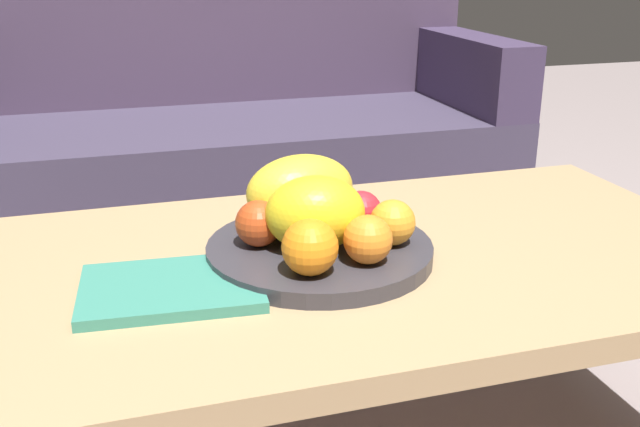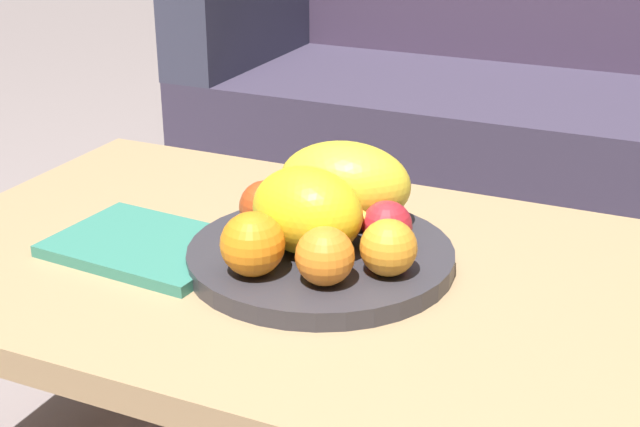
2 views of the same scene
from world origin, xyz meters
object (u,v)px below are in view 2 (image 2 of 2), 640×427
at_px(coffee_table, 360,302).
at_px(fruit_bowl, 320,257).
at_px(melon_smaller_beside, 345,183).
at_px(apple_front, 387,226).
at_px(orange_left, 253,244).
at_px(couch, 542,119).
at_px(orange_front, 325,256).
at_px(apple_left, 265,207).
at_px(melon_large_front, 307,211).
at_px(banana_bunch, 308,215).
at_px(orange_right, 389,248).
at_px(magazine, 147,246).

bearing_deg(coffee_table, fruit_bowl, -177.93).
xyz_separation_m(coffee_table, melon_smaller_beside, (-0.06, 0.09, 0.13)).
distance_m(fruit_bowl, apple_front, 0.10).
bearing_deg(melon_smaller_beside, orange_left, -101.37).
distance_m(couch, orange_front, 1.31).
relative_size(melon_smaller_beside, apple_left, 2.56).
distance_m(melon_large_front, apple_front, 0.11).
height_order(melon_smaller_beside, apple_left, melon_smaller_beside).
distance_m(fruit_bowl, banana_bunch, 0.06).
height_order(melon_large_front, orange_right, melon_large_front).
distance_m(orange_right, apple_left, 0.20).
relative_size(melon_smaller_beside, apple_front, 2.76).
bearing_deg(couch, orange_right, -87.62).
relative_size(melon_smaller_beside, orange_front, 2.55).
bearing_deg(couch, magazine, -102.83).
bearing_deg(melon_smaller_beside, orange_front, -74.11).
bearing_deg(orange_right, couch, 92.38).
relative_size(melon_smaller_beside, magazine, 0.73).
height_order(melon_large_front, melon_smaller_beside, melon_smaller_beside).
xyz_separation_m(couch, fruit_bowl, (-0.05, -1.21, 0.13)).
bearing_deg(orange_right, apple_left, 164.74).
xyz_separation_m(orange_front, apple_front, (0.03, 0.12, -0.00)).
distance_m(couch, magazine, 1.30).
xyz_separation_m(apple_front, banana_bunch, (-0.11, -0.00, -0.00)).
bearing_deg(melon_large_front, orange_front, -51.85).
xyz_separation_m(orange_left, magazine, (-0.19, 0.05, -0.06)).
xyz_separation_m(melon_smaller_beside, magazine, (-0.23, -0.15, -0.08)).
xyz_separation_m(melon_large_front, apple_front, (0.09, 0.05, -0.02)).
relative_size(couch, banana_bunch, 9.47).
xyz_separation_m(banana_bunch, magazine, (-0.20, -0.09, -0.05)).
distance_m(coffee_table, orange_front, 0.14).
distance_m(melon_large_front, orange_front, 0.10).
bearing_deg(magazine, couch, 81.45).
relative_size(orange_right, apple_left, 0.99).
bearing_deg(orange_front, coffee_table, 82.68).
bearing_deg(fruit_bowl, melon_smaller_beside, 93.38).
bearing_deg(apple_front, melon_smaller_beside, 145.09).
bearing_deg(apple_left, coffee_table, -7.65).
relative_size(orange_front, banana_bunch, 0.40).
xyz_separation_m(melon_large_front, orange_left, (-0.03, -0.09, -0.02)).
xyz_separation_m(fruit_bowl, melon_large_front, (-0.01, -0.01, 0.07)).
distance_m(couch, fruit_bowl, 1.22).
xyz_separation_m(coffee_table, banana_bunch, (-0.09, 0.03, 0.10)).
bearing_deg(banana_bunch, magazine, -156.57).
bearing_deg(orange_right, fruit_bowl, 163.33).
distance_m(melon_large_front, orange_right, 0.12).
distance_m(coffee_table, orange_right, 0.12).
bearing_deg(melon_large_front, orange_right, -8.82).
distance_m(couch, apple_left, 1.21).
bearing_deg(melon_smaller_beside, magazine, -146.91).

